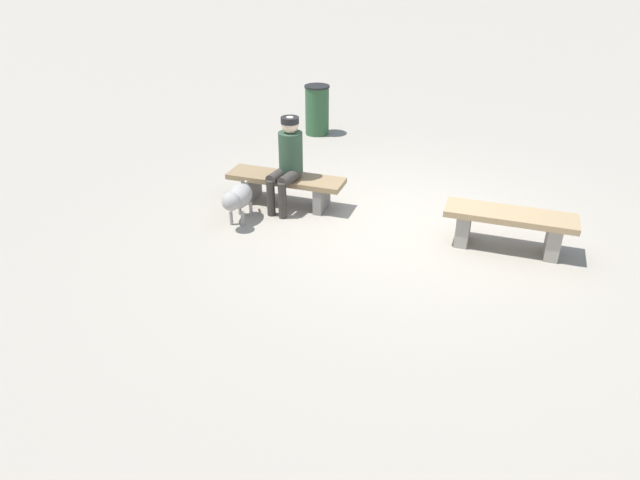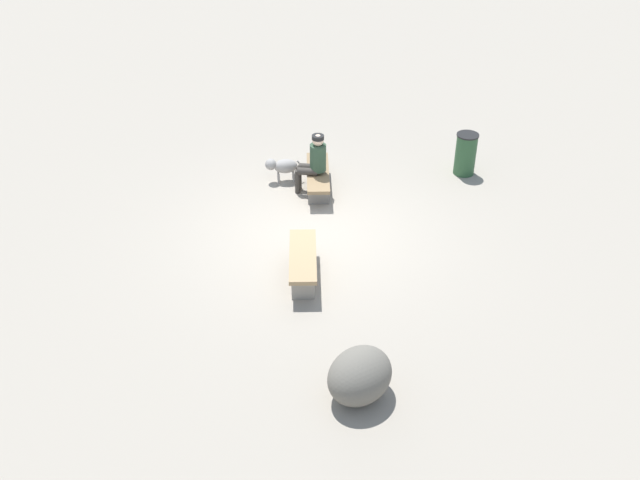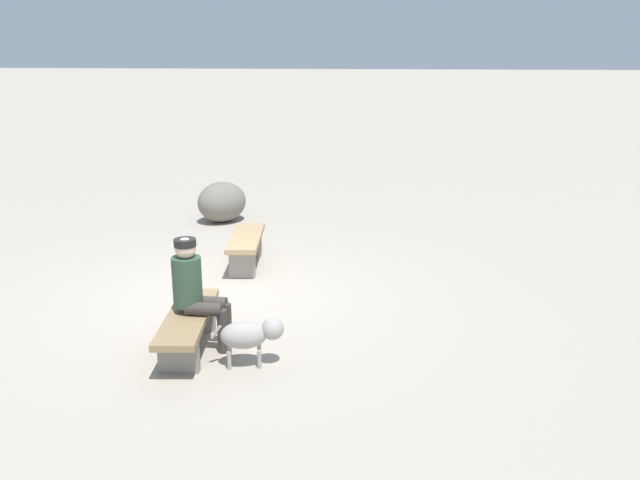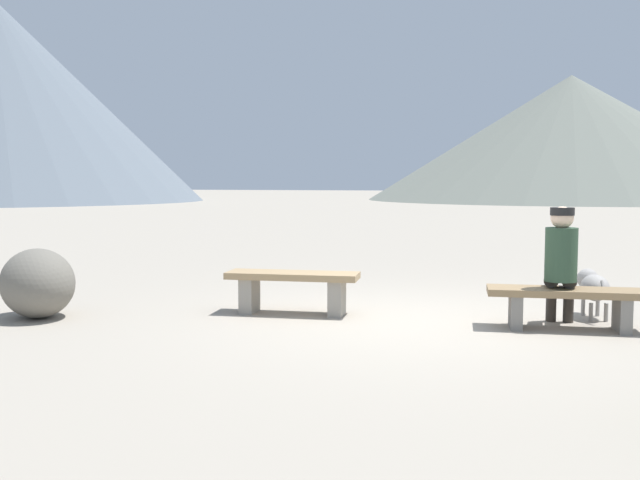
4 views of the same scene
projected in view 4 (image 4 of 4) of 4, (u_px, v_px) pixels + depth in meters
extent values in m
cube|color=#9E9384|center=(410.00, 324.00, 7.65)|extent=(210.00, 210.00, 0.06)
cube|color=gray|center=(250.00, 295.00, 8.17)|extent=(0.20, 0.39, 0.40)
cube|color=gray|center=(337.00, 298.00, 7.98)|extent=(0.20, 0.39, 0.40)
cube|color=#A3845B|center=(293.00, 275.00, 8.06)|extent=(1.54, 0.61, 0.07)
cube|color=gray|center=(515.00, 311.00, 7.32)|extent=(0.16, 0.42, 0.35)
cube|color=gray|center=(622.00, 314.00, 7.12)|extent=(0.16, 0.42, 0.35)
cube|color=#8C704C|center=(569.00, 292.00, 7.20)|extent=(1.66, 0.62, 0.07)
cylinder|color=#2D4733|center=(561.00, 255.00, 7.19)|extent=(0.32, 0.32, 0.55)
sphere|color=beige|center=(562.00, 218.00, 7.15)|extent=(0.23, 0.23, 0.23)
cylinder|color=black|center=(562.00, 211.00, 7.15)|extent=(0.24, 0.24, 0.08)
cylinder|color=#38332D|center=(569.00, 279.00, 7.37)|extent=(0.16, 0.40, 0.15)
cylinder|color=#38332D|center=(569.00, 300.00, 7.58)|extent=(0.11, 0.11, 0.50)
cylinder|color=#38332D|center=(552.00, 278.00, 7.42)|extent=(0.16, 0.40, 0.15)
cylinder|color=#38332D|center=(551.00, 299.00, 7.63)|extent=(0.11, 0.11, 0.50)
ellipsoid|color=gray|center=(595.00, 288.00, 7.77)|extent=(0.38, 0.53, 0.29)
sphere|color=gray|center=(588.00, 279.00, 8.07)|extent=(0.24, 0.24, 0.24)
cylinder|color=gray|center=(583.00, 307.00, 7.95)|extent=(0.04, 0.04, 0.20)
cylinder|color=gray|center=(598.00, 307.00, 7.94)|extent=(0.04, 0.04, 0.20)
cylinder|color=gray|center=(591.00, 312.00, 7.65)|extent=(0.04, 0.04, 0.20)
cylinder|color=gray|center=(606.00, 312.00, 7.63)|extent=(0.04, 0.04, 0.20)
cylinder|color=gray|center=(603.00, 288.00, 7.49)|extent=(0.06, 0.12, 0.15)
ellipsoid|color=#6B665B|center=(38.00, 283.00, 7.83)|extent=(1.25, 1.22, 0.77)
cone|color=slate|center=(570.00, 138.00, 56.61)|extent=(32.17, 32.17, 9.93)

